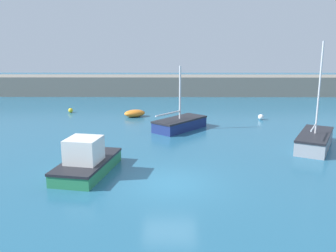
% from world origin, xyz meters
% --- Properties ---
extents(ground_plane, '(120.00, 120.00, 0.20)m').
position_xyz_m(ground_plane, '(0.00, 0.00, -0.10)').
color(ground_plane, '#235B7A').
extents(harbor_breakwater, '(46.50, 3.82, 2.26)m').
position_xyz_m(harbor_breakwater, '(0.00, 28.63, 1.13)').
color(harbor_breakwater, slate).
rests_on(harbor_breakwater, ground_plane).
extents(sailboat_twin_hulled, '(4.18, 4.45, 4.66)m').
position_xyz_m(sailboat_twin_hulled, '(0.71, 10.58, 0.45)').
color(sailboat_twin_hulled, navy).
rests_on(sailboat_twin_hulled, ground_plane).
extents(sailboat_tall_mast, '(3.68, 4.97, 6.39)m').
position_xyz_m(sailboat_tall_mast, '(8.79, 5.81, 0.50)').
color(sailboat_tall_mast, gray).
rests_on(sailboat_tall_mast, ground_plane).
extents(dinghy_near_pier, '(2.08, 1.69, 0.62)m').
position_xyz_m(dinghy_near_pier, '(-3.04, 15.25, 0.31)').
color(dinghy_near_pier, orange).
rests_on(dinghy_near_pier, ground_plane).
extents(cabin_cruiser_white, '(2.85, 4.88, 1.87)m').
position_xyz_m(cabin_cruiser_white, '(-4.09, 1.26, 0.64)').
color(cabin_cruiser_white, '#287A4C').
rests_on(cabin_cruiser_white, ground_plane).
extents(mooring_buoy_yellow, '(0.41, 0.41, 0.41)m').
position_xyz_m(mooring_buoy_yellow, '(-9.04, 17.14, 0.21)').
color(mooring_buoy_yellow, yellow).
rests_on(mooring_buoy_yellow, ground_plane).
extents(mooring_buoy_white, '(0.46, 0.46, 0.46)m').
position_xyz_m(mooring_buoy_white, '(7.51, 14.12, 0.23)').
color(mooring_buoy_white, white).
rests_on(mooring_buoy_white, ground_plane).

